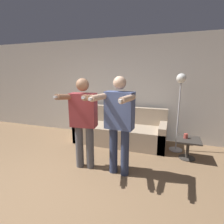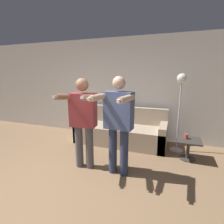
{
  "view_description": "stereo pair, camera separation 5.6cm",
  "coord_description": "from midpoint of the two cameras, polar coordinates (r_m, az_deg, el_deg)",
  "views": [
    {
      "loc": [
        1.58,
        -1.62,
        1.69
      ],
      "look_at": [
        0.45,
        1.66,
        0.93
      ],
      "focal_mm": 28.0,
      "sensor_mm": 36.0,
      "label": 1
    },
    {
      "loc": [
        1.63,
        -1.61,
        1.69
      ],
      "look_at": [
        0.45,
        1.66,
        0.93
      ],
      "focal_mm": 28.0,
      "sensor_mm": 36.0,
      "label": 2
    }
  ],
  "objects": [
    {
      "name": "cup",
      "position": [
        3.85,
        22.57,
        -7.24
      ],
      "size": [
        0.08,
        0.08,
        0.1
      ],
      "color": "#B7473D",
      "rests_on": "side_table"
    },
    {
      "name": "cat",
      "position": [
        4.52,
        2.21,
        2.9
      ],
      "size": [
        0.44,
        0.15,
        0.18
      ],
      "color": "#3D3833",
      "rests_on": "couch"
    },
    {
      "name": "ground_plane",
      "position": [
        2.83,
        -22.83,
        -25.25
      ],
      "size": [
        16.0,
        16.0,
        0.0
      ],
      "primitive_type": "plane",
      "color": "#846647"
    },
    {
      "name": "side_table",
      "position": [
        3.87,
        23.2,
        -9.72
      ],
      "size": [
        0.46,
        0.46,
        0.41
      ],
      "color": "#38332D",
      "rests_on": "ground_plane"
    },
    {
      "name": "wall_back",
      "position": [
        4.79,
        -0.71,
        7.7
      ],
      "size": [
        10.0,
        0.05,
        2.6
      ],
      "color": "beige",
      "rests_on": "ground_plane"
    },
    {
      "name": "couch",
      "position": [
        4.37,
        2.34,
        -6.4
      ],
      "size": [
        2.19,
        0.82,
        0.86
      ],
      "color": "tan",
      "rests_on": "ground_plane"
    },
    {
      "name": "person_right",
      "position": [
        2.82,
        1.71,
        -2.56
      ],
      "size": [
        0.57,
        0.71,
        1.66
      ],
      "rotation": [
        0.0,
        0.0,
        -0.09
      ],
      "color": "#2D3856",
      "rests_on": "ground_plane"
    },
    {
      "name": "floor_lamp",
      "position": [
        3.97,
        20.93,
        5.1
      ],
      "size": [
        0.29,
        0.29,
        1.7
      ],
      "color": "#B2B2B7",
      "rests_on": "ground_plane"
    },
    {
      "name": "person_left",
      "position": [
        3.07,
        -9.88,
        -1.88
      ],
      "size": [
        0.57,
        0.72,
        1.62
      ],
      "rotation": [
        0.0,
        0.0,
        0.12
      ],
      "color": "#56565B",
      "rests_on": "ground_plane"
    }
  ]
}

